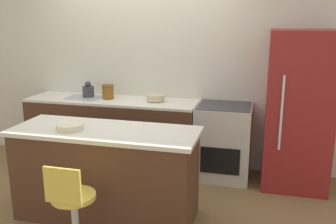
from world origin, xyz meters
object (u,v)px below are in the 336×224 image
oven_range (223,142)px  mixing_bowl (156,98)px  refrigerator (298,111)px  kettle (88,90)px  stool_chair (73,211)px

oven_range → mixing_bowl: size_ratio=3.99×
refrigerator → kettle: size_ratio=8.67×
kettle → mixing_bowl: 0.93m
kettle → mixing_bowl: bearing=0.0°
refrigerator → mixing_bowl: refrigerator is taller
refrigerator → kettle: refrigerator is taller
stool_chair → kettle: 2.17m
refrigerator → kettle: (-2.64, 0.07, 0.09)m
oven_range → kettle: size_ratio=4.38×
stool_chair → mixing_bowl: mixing_bowl is taller
refrigerator → mixing_bowl: size_ratio=7.91×
refrigerator → stool_chair: size_ratio=2.18×
oven_range → kettle: bearing=178.6°
kettle → mixing_bowl: size_ratio=0.91×
stool_chair → kettle: size_ratio=3.98×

